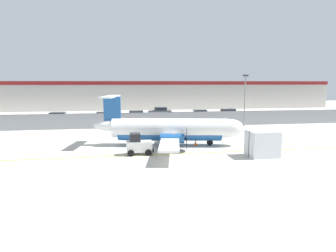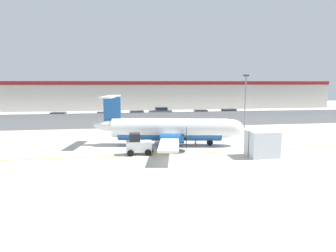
# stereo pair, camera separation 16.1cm
# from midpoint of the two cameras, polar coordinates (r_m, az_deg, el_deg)

# --- Properties ---
(ground_plane) EXTENTS (140.00, 140.00, 0.01)m
(ground_plane) POSITION_cam_midpoint_polar(r_m,az_deg,el_deg) (26.53, 2.57, -5.28)
(ground_plane) COLOR #BCB7AD
(perimeter_fence) EXTENTS (98.00, 0.10, 2.10)m
(perimeter_fence) POSITION_cam_midpoint_polar(r_m,az_deg,el_deg) (41.89, -1.91, 1.29)
(perimeter_fence) COLOR gray
(perimeter_fence) RESTS_ON ground
(parking_lot_strip) EXTENTS (98.00, 17.00, 0.12)m
(parking_lot_strip) POSITION_cam_midpoint_polar(r_m,az_deg,el_deg) (53.36, -3.50, 1.65)
(parking_lot_strip) COLOR #38383A
(parking_lot_strip) RESTS_ON ground
(background_building) EXTENTS (91.00, 8.10, 6.50)m
(background_building) POSITION_cam_midpoint_polar(r_m,az_deg,el_deg) (71.48, -5.03, 5.89)
(background_building) COLOR beige
(background_building) RESTS_ON ground
(commuter_airplane) EXTENTS (14.89, 16.02, 4.92)m
(commuter_airplane) POSITION_cam_midpoint_polar(r_m,az_deg,el_deg) (29.72, 0.67, -0.65)
(commuter_airplane) COLOR white
(commuter_airplane) RESTS_ON ground
(baggage_tug) EXTENTS (2.34, 1.40, 1.88)m
(baggage_tug) POSITION_cam_midpoint_polar(r_m,az_deg,el_deg) (26.17, -5.80, -3.59)
(baggage_tug) COLOR silver
(baggage_tug) RESTS_ON ground
(ground_crew_worker) EXTENTS (0.55, 0.37, 1.70)m
(ground_crew_worker) POSITION_cam_midpoint_polar(r_m,az_deg,el_deg) (27.21, 0.91, -2.88)
(ground_crew_worker) COLOR #191E4C
(ground_crew_worker) RESTS_ON ground
(cargo_container) EXTENTS (2.44, 2.01, 2.20)m
(cargo_container) POSITION_cam_midpoint_polar(r_m,az_deg,el_deg) (26.55, 17.36, -3.22)
(cargo_container) COLOR silver
(cargo_container) RESTS_ON ground
(traffic_cone_near_left) EXTENTS (0.36, 0.36, 0.64)m
(traffic_cone_near_left) POSITION_cam_midpoint_polar(r_m,az_deg,el_deg) (26.84, -7.62, -4.51)
(traffic_cone_near_left) COLOR orange
(traffic_cone_near_left) RESTS_ON ground
(traffic_cone_near_right) EXTENTS (0.36, 0.36, 0.64)m
(traffic_cone_near_right) POSITION_cam_midpoint_polar(r_m,az_deg,el_deg) (29.00, -0.02, -3.47)
(traffic_cone_near_right) COLOR orange
(traffic_cone_near_right) RESTS_ON ground
(traffic_cone_far_left) EXTENTS (0.36, 0.36, 0.64)m
(traffic_cone_far_left) POSITION_cam_midpoint_polar(r_m,az_deg,el_deg) (29.99, 5.12, -3.11)
(traffic_cone_far_left) COLOR orange
(traffic_cone_far_left) RESTS_ON ground
(parked_car_0) EXTENTS (4.26, 2.12, 1.58)m
(parked_car_0) POSITION_cam_midpoint_polar(r_m,az_deg,el_deg) (48.89, -20.20, 1.53)
(parked_car_0) COLOR black
(parked_car_0) RESTS_ON parking_lot_strip
(parked_car_1) EXTENTS (4.26, 2.12, 1.58)m
(parked_car_1) POSITION_cam_midpoint_polar(r_m,az_deg,el_deg) (47.57, -12.07, 1.68)
(parked_car_1) COLOR navy
(parked_car_1) RESTS_ON parking_lot_strip
(parked_car_2) EXTENTS (4.28, 2.17, 1.58)m
(parked_car_2) POSITION_cam_midpoint_polar(r_m,az_deg,el_deg) (48.56, -6.03, 1.95)
(parked_car_2) COLOR gray
(parked_car_2) RESTS_ON parking_lot_strip
(parked_car_3) EXTENTS (4.22, 2.05, 1.58)m
(parked_car_3) POSITION_cam_midpoint_polar(r_m,az_deg,el_deg) (55.35, -1.65, 2.77)
(parked_car_3) COLOR slate
(parked_car_3) RESTS_ON parking_lot_strip
(parked_car_4) EXTENTS (4.35, 2.33, 1.58)m
(parked_car_4) POSITION_cam_midpoint_polar(r_m,az_deg,el_deg) (50.21, 6.14, 2.16)
(parked_car_4) COLOR #B28C19
(parked_car_4) RESTS_ON parking_lot_strip
(parked_car_5) EXTENTS (4.35, 2.34, 1.58)m
(parked_car_5) POSITION_cam_midpoint_polar(r_m,az_deg,el_deg) (52.98, 11.39, 2.36)
(parked_car_5) COLOR #B28C19
(parked_car_5) RESTS_ON parking_lot_strip
(apron_light_pole) EXTENTS (0.70, 0.30, 7.27)m
(apron_light_pole) POSITION_cam_midpoint_polar(r_m,az_deg,el_deg) (42.13, 14.32, 5.43)
(apron_light_pole) COLOR slate
(apron_light_pole) RESTS_ON ground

